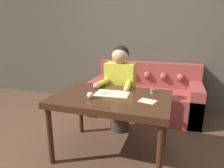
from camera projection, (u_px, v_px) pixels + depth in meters
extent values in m
plane|color=#4C3323|center=(112.00, 154.00, 2.39)|extent=(16.00, 16.00, 0.00)
cube|color=#474238|center=(142.00, 37.00, 3.68)|extent=(8.00, 0.06, 2.60)
cube|color=#381E11|center=(112.00, 99.00, 2.22)|extent=(1.28, 0.85, 0.07)
cylinder|color=#381E11|center=(50.00, 136.00, 2.15)|extent=(0.06, 0.06, 0.66)
cylinder|color=#381E11|center=(160.00, 157.00, 1.81)|extent=(0.06, 0.06, 0.66)
cylinder|color=#381E11|center=(81.00, 111.00, 2.82)|extent=(0.06, 0.06, 0.66)
cylinder|color=#381E11|center=(165.00, 122.00, 2.48)|extent=(0.06, 0.06, 0.66)
cube|color=brown|center=(145.00, 102.00, 3.48)|extent=(1.80, 0.86, 0.44)
cube|color=brown|center=(148.00, 74.00, 3.65)|extent=(1.80, 0.22, 0.43)
cube|color=brown|center=(101.00, 93.00, 3.69)|extent=(0.20, 0.86, 0.60)
cube|color=brown|center=(194.00, 102.00, 3.22)|extent=(0.20, 0.86, 0.60)
sphere|color=brown|center=(117.00, 73.00, 3.70)|extent=(0.13, 0.13, 0.13)
sphere|color=brown|center=(132.00, 74.00, 3.62)|extent=(0.13, 0.13, 0.13)
sphere|color=brown|center=(147.00, 75.00, 3.54)|extent=(0.13, 0.13, 0.13)
sphere|color=brown|center=(164.00, 76.00, 3.45)|extent=(0.13, 0.13, 0.13)
sphere|color=brown|center=(181.00, 78.00, 3.37)|extent=(0.13, 0.13, 0.13)
cube|color=white|center=(160.00, 93.00, 3.25)|extent=(0.28, 0.23, 0.00)
cylinder|color=#33281E|center=(120.00, 115.00, 2.93)|extent=(0.28, 0.28, 0.45)
cube|color=gold|center=(120.00, 82.00, 2.79)|extent=(0.41, 0.22, 0.55)
sphere|color=tan|center=(120.00, 56.00, 2.67)|extent=(0.22, 0.22, 0.22)
sphere|color=black|center=(121.00, 54.00, 2.69)|extent=(0.23, 0.23, 0.23)
cylinder|color=gold|center=(102.00, 83.00, 2.60)|extent=(0.11, 0.30, 0.07)
sphere|color=tan|center=(96.00, 86.00, 2.47)|extent=(0.08, 0.08, 0.08)
cylinder|color=gold|center=(128.00, 85.00, 2.49)|extent=(0.11, 0.30, 0.07)
sphere|color=tan|center=(127.00, 89.00, 2.35)|extent=(0.08, 0.08, 0.08)
cube|color=beige|center=(112.00, 94.00, 2.28)|extent=(0.40, 0.28, 0.00)
cube|color=beige|center=(148.00, 101.00, 2.04)|extent=(0.19, 0.17, 0.00)
cube|color=silver|center=(116.00, 94.00, 2.26)|extent=(0.12, 0.03, 0.00)
cube|color=#D1511E|center=(107.00, 94.00, 2.27)|extent=(0.08, 0.02, 0.00)
torus|color=#D1511E|center=(104.00, 94.00, 2.28)|extent=(0.04, 0.04, 0.01)
cube|color=silver|center=(115.00, 95.00, 2.24)|extent=(0.12, 0.03, 0.00)
cube|color=#D1511E|center=(108.00, 93.00, 2.29)|extent=(0.08, 0.03, 0.00)
torus|color=#D1511E|center=(105.00, 93.00, 2.30)|extent=(0.04, 0.04, 0.01)
cylinder|color=silver|center=(111.00, 94.00, 2.27)|extent=(0.01, 0.01, 0.01)
cylinder|color=#3366B2|center=(152.00, 91.00, 2.30)|extent=(0.03, 0.03, 0.04)
cylinder|color=beige|center=(152.00, 89.00, 2.30)|extent=(0.04, 0.04, 0.00)
cylinder|color=beige|center=(152.00, 93.00, 2.31)|extent=(0.04, 0.04, 0.00)
cylinder|color=#4C3828|center=(90.00, 98.00, 2.13)|extent=(0.06, 0.06, 0.01)
sphere|color=beige|center=(90.00, 95.00, 2.12)|extent=(0.07, 0.07, 0.07)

